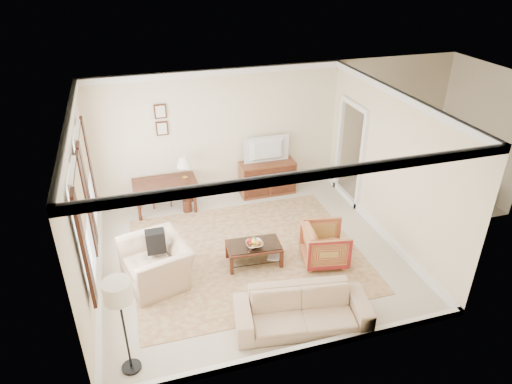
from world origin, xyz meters
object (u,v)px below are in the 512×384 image
writing_desk (165,186)px  sideboard (267,178)px  club_armchair (156,257)px  striped_armchair (325,243)px  sofa (302,305)px  tv (268,143)px  coffee_table (254,249)px

writing_desk → sideboard: (2.35, 0.16, -0.23)m
writing_desk → club_armchair: size_ratio=1.15×
writing_desk → striped_armchair: size_ratio=1.66×
writing_desk → striped_armchair: (2.54, -2.65, -0.22)m
writing_desk → club_armchair: 2.37m
sideboard → sofa: sofa is taller
tv → club_armchair: (-2.78, -2.47, -0.77)m
tv → sideboard: bearing=-90.0°
tv → sofa: (-0.80, -4.16, -0.88)m
tv → club_armchair: 3.80m
sideboard → striped_armchair: 2.81m
tv → club_armchair: tv is taller
tv → striped_armchair: bearing=93.9°
coffee_table → club_armchair: size_ratio=0.87×
coffee_table → sideboard: bearing=67.0°
writing_desk → coffee_table: 2.67m
striped_armchair → club_armchair: 2.99m
sideboard → coffee_table: (-1.06, -2.48, -0.08)m
sofa → coffee_table: bearing=107.5°
sideboard → club_armchair: club_armchair is taller
tv → coffee_table: 2.85m
sideboard → striped_armchair: striped_armchair is taller
striped_armchair → sofa: (-0.99, -1.38, -0.00)m
sideboard → coffee_table: 2.70m
sideboard → tv: size_ratio=1.27×
tv → coffee_table: tv is taller
tv → sofa: bearing=79.1°
tv → striped_armchair: 2.93m
club_armchair → tv: bearing=116.9°
tv → striped_armchair: tv is taller
coffee_table → striped_armchair: size_ratio=1.25×
writing_desk → coffee_table: size_ratio=1.33×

